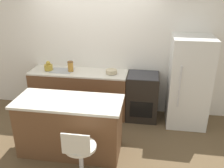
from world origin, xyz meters
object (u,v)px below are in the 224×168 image
object	(u,v)px
kettle	(48,67)
mixing_bowl	(111,72)
stool_chair	(80,157)
refrigerator	(189,82)
oven_range	(142,97)

from	to	relation	value
kettle	mixing_bowl	size ratio (longest dim) A/B	0.86
kettle	stool_chair	bearing A→B (deg)	-58.79
kettle	refrigerator	bearing A→B (deg)	-0.89
stool_chair	mixing_bowl	distance (m)	2.03
stool_chair	kettle	size ratio (longest dim) A/B	4.88
stool_chair	refrigerator	bearing A→B (deg)	50.34
stool_chair	mixing_bowl	xyz separation A→B (m)	(0.11, 1.96, 0.52)
oven_range	stool_chair	world-z (taller)	oven_range
refrigerator	kettle	world-z (taller)	refrigerator
refrigerator	stool_chair	xyz separation A→B (m)	(-1.59, -1.92, -0.41)
kettle	mixing_bowl	distance (m)	1.30
oven_range	mixing_bowl	distance (m)	0.80
oven_range	stool_chair	distance (m)	2.11
oven_range	mixing_bowl	size ratio (longest dim) A/B	4.28
refrigerator	kettle	size ratio (longest dim) A/B	9.15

